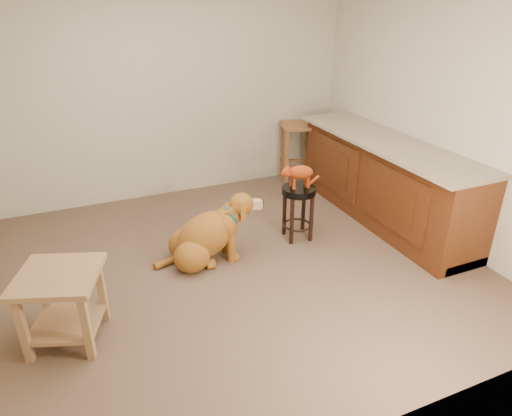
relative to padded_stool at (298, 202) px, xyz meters
name	(u,v)px	position (x,y,z in m)	size (l,w,h in m)	color
floor	(232,267)	(-0.85, -0.27, -0.41)	(4.50, 4.00, 0.01)	brown
room_shell	(227,89)	(-0.85, -0.27, 1.27)	(4.54, 4.04, 2.62)	#BBB296
cabinet_run	(384,183)	(1.10, 0.03, 0.03)	(0.70, 2.56, 0.94)	#4D220D
padded_stool	(298,202)	(0.00, 0.00, 0.00)	(0.35, 0.35, 0.58)	black
wood_stool	(297,152)	(0.74, 1.43, 0.01)	(0.54, 0.54, 0.81)	brown
side_table	(62,297)	(-2.31, -0.72, -0.03)	(0.72, 0.72, 0.58)	#946A44
golden_retriever	(207,236)	(-1.02, -0.06, -0.15)	(1.11, 0.56, 0.70)	brown
tabby_kitten	(299,173)	(-0.01, 0.00, 0.32)	(0.46, 0.16, 0.29)	#9E330F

